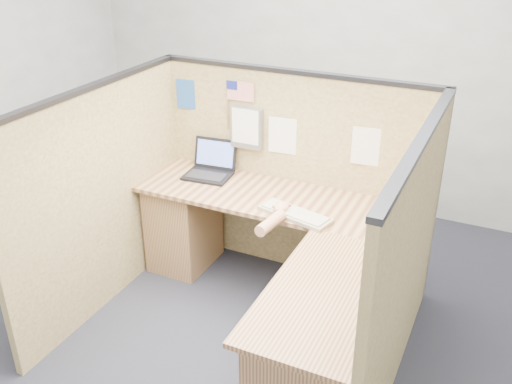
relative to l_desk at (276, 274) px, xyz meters
The scene contains 13 objects.
floor 0.52m from the l_desk, 122.80° to the right, with size 5.00×5.00×0.00m, color #1F202B.
wall_back 2.22m from the l_desk, 95.35° to the left, with size 5.00×5.00×0.00m, color gray.
cubicle_partitions 0.44m from the l_desk, 142.47° to the left, with size 2.06×1.83×1.53m.
l_desk is the anchor object (origin of this frame).
laptop 1.01m from the l_desk, 144.58° to the left, with size 0.35×0.34×0.24m.
keyboard 0.40m from the l_desk, 77.61° to the left, with size 0.51×0.28×0.03m.
mouse 0.41m from the l_desk, 105.04° to the left, with size 0.11×0.07×0.05m, color silver.
hand_forearm 0.38m from the l_desk, 129.88° to the left, with size 0.11×0.40×0.08m.
blue_poster 1.51m from the l_desk, 146.47° to the left, with size 0.17×0.00×0.22m, color #214E98.
american_flag 1.30m from the l_desk, 132.16° to the left, with size 0.21×0.01×0.37m.
file_holder 1.09m from the l_desk, 128.73° to the left, with size 0.24×0.05×0.30m.
paper_left 0.99m from the l_desk, 110.84° to the left, with size 0.21×0.00×0.26m, color white.
paper_right 1.03m from the l_desk, 63.16° to the left, with size 0.21×0.00×0.26m, color white.
Camera 1 is at (1.36, -2.52, 2.47)m, focal length 40.00 mm.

